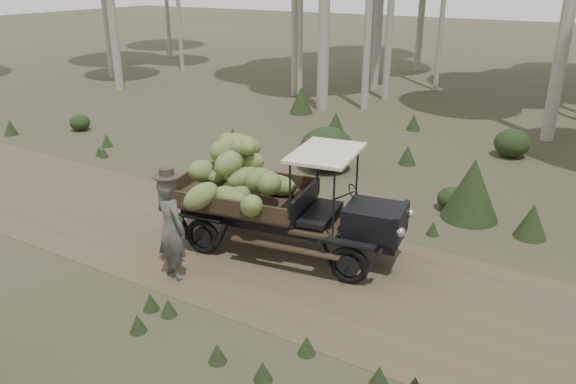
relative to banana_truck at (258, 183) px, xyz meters
name	(u,v)px	position (x,y,z in m)	size (l,w,h in m)	color
ground	(183,234)	(-1.67, -0.38, -1.34)	(120.00, 120.00, 0.00)	#473D2B
dirt_track	(183,233)	(-1.67, -0.38, -1.34)	(70.00, 4.00, 0.01)	brown
banana_truck	(258,183)	(0.00, 0.00, 0.00)	(4.85, 2.64, 2.38)	black
farmer	(171,227)	(-0.63, -1.78, -0.36)	(0.79, 0.62, 2.07)	#4F4E48
undergrowth	(229,262)	(0.51, -1.65, -0.80)	(23.31, 20.86, 1.40)	#233319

